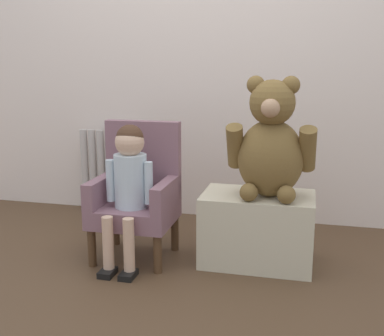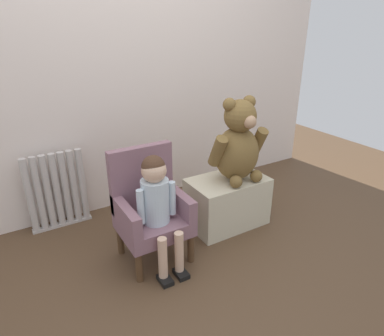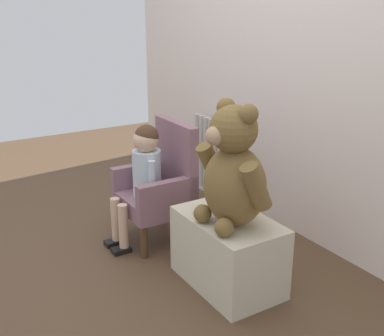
# 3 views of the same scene
# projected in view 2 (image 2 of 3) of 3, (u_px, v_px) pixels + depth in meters

# --- Properties ---
(ground_plane) EXTENTS (6.00, 6.00, 0.00)m
(ground_plane) POSITION_uv_depth(u_px,v_px,m) (213.00, 279.00, 2.08)
(ground_plane) COLOR #4E3724
(back_wall) EXTENTS (3.80, 0.05, 2.40)m
(back_wall) POSITION_uv_depth(u_px,v_px,m) (125.00, 56.00, 2.56)
(back_wall) COLOR silver
(back_wall) RESTS_ON ground_plane
(radiator) EXTENTS (0.43, 0.05, 0.59)m
(radiator) POSITION_uv_depth(u_px,v_px,m) (57.00, 191.00, 2.52)
(radiator) COLOR #BAB3AF
(radiator) RESTS_ON ground_plane
(child_armchair) EXTENTS (0.42, 0.38, 0.73)m
(child_armchair) POSITION_uv_depth(u_px,v_px,m) (150.00, 208.00, 2.18)
(child_armchair) COLOR #825B68
(child_armchair) RESTS_ON ground_plane
(child_figure) EXTENTS (0.25, 0.35, 0.73)m
(child_figure) POSITION_uv_depth(u_px,v_px,m) (157.00, 197.00, 2.04)
(child_figure) COLOR silver
(child_figure) RESTS_ON ground_plane
(low_bench) EXTENTS (0.57, 0.36, 0.37)m
(low_bench) POSITION_uv_depth(u_px,v_px,m) (227.00, 202.00, 2.59)
(low_bench) COLOR beige
(low_bench) RESTS_ON ground_plane
(large_teddy_bear) EXTENTS (0.44, 0.31, 0.61)m
(large_teddy_bear) POSITION_uv_depth(u_px,v_px,m) (238.00, 145.00, 2.42)
(large_teddy_bear) COLOR brown
(large_teddy_bear) RESTS_ON low_bench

